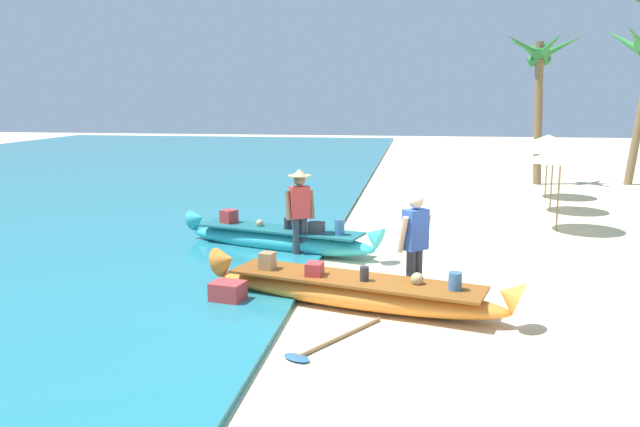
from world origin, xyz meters
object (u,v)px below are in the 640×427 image
paddle (327,343)px  palm_tree_leaning_seaward (540,65)px  cooler_box (228,294)px  boat_cyan_midground (280,238)px  person_tourist_customer (415,242)px  person_vendor_hatted (300,207)px  boat_orange_foreground (354,290)px

paddle → palm_tree_leaning_seaward: bearing=72.0°
cooler_box → boat_cyan_midground: bearing=100.1°
person_tourist_customer → palm_tree_leaning_seaward: size_ratio=0.32×
palm_tree_leaning_seaward → cooler_box: size_ratio=11.15×
person_tourist_customer → paddle: (-1.04, -1.92, -0.89)m
paddle → person_tourist_customer: bearing=61.5°
boat_cyan_midground → person_vendor_hatted: size_ratio=2.50×
person_vendor_hatted → cooler_box: (-0.53, -2.92, -0.80)m
boat_orange_foreground → person_vendor_hatted: 3.03m
boat_cyan_midground → cooler_box: (-0.04, -3.37, -0.09)m
boat_orange_foreground → person_tourist_customer: person_tourist_customer is taller
person_tourist_customer → paddle: 2.37m
person_tourist_customer → palm_tree_leaning_seaward: palm_tree_leaning_seaward is taller
palm_tree_leaning_seaward → cooler_box: (-6.69, -14.28, -3.89)m
boat_orange_foreground → boat_cyan_midground: 3.57m
person_tourist_customer → cooler_box: (-2.69, -0.66, -0.74)m
boat_cyan_midground → person_vendor_hatted: (0.49, -0.46, 0.71)m
boat_orange_foreground → paddle: (-0.17, -1.54, -0.22)m
person_vendor_hatted → paddle: size_ratio=1.04×
boat_cyan_midground → person_vendor_hatted: 0.98m
boat_cyan_midground → cooler_box: size_ratio=9.24×
boat_orange_foreground → paddle: size_ratio=2.91×
palm_tree_leaning_seaward → boat_orange_foreground: bearing=-109.2°
person_vendor_hatted → boat_orange_foreground: bearing=-63.9°
cooler_box → paddle: bearing=-26.7°
cooler_box → person_tourist_customer: bearing=24.6°
person_vendor_hatted → person_tourist_customer: 3.12m
person_tourist_customer → palm_tree_leaning_seaward: bearing=73.6°
person_tourist_customer → cooler_box: person_tourist_customer is taller
person_vendor_hatted → person_tourist_customer: person_vendor_hatted is taller
boat_orange_foreground → paddle: 1.56m
boat_cyan_midground → person_tourist_customer: size_ratio=2.62×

